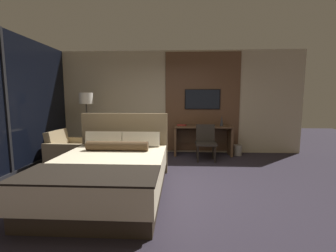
% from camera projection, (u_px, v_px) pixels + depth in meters
% --- Properties ---
extents(ground_plane, '(16.00, 16.00, 0.00)m').
position_uv_depth(ground_plane, '(163.00, 187.00, 3.84)').
color(ground_plane, '#28232D').
extents(wall_back_tv_panel, '(7.20, 0.09, 2.80)m').
position_uv_depth(wall_back_tv_panel, '(174.00, 102.00, 6.24)').
color(wall_back_tv_panel, '#BCAD8E').
rests_on(wall_back_tv_panel, ground_plane).
extents(wall_left_window, '(0.06, 6.00, 2.80)m').
position_uv_depth(wall_left_window, '(6.00, 108.00, 4.23)').
color(wall_left_window, black).
rests_on(wall_left_window, ground_plane).
extents(bed, '(1.72, 2.27, 1.21)m').
position_uv_depth(bed, '(110.00, 172.00, 3.56)').
color(bed, '#33281E').
rests_on(bed, ground_plane).
extents(desk, '(1.52, 0.52, 0.78)m').
position_uv_depth(desk, '(203.00, 136.00, 6.02)').
color(desk, brown).
rests_on(desk, ground_plane).
extents(tv, '(0.96, 0.04, 0.54)m').
position_uv_depth(tv, '(202.00, 99.00, 6.11)').
color(tv, black).
extents(desk_chair, '(0.51, 0.50, 0.87)m').
position_uv_depth(desk_chair, '(206.00, 139.00, 5.51)').
color(desk_chair, '#28231E').
rests_on(desk_chair, ground_plane).
extents(armchair_by_window, '(0.91, 0.93, 0.80)m').
position_uv_depth(armchair_by_window, '(71.00, 153.00, 5.08)').
color(armchair_by_window, '#998460').
rests_on(armchair_by_window, ground_plane).
extents(floor_lamp, '(0.34, 0.34, 1.65)m').
position_uv_depth(floor_lamp, '(86.00, 103.00, 5.71)').
color(floor_lamp, '#282623').
rests_on(floor_lamp, ground_plane).
extents(vase_tall, '(0.09, 0.09, 0.29)m').
position_uv_depth(vase_tall, '(222.00, 120.00, 5.93)').
color(vase_tall, '#333338').
rests_on(vase_tall, desk).
extents(book, '(0.26, 0.21, 0.03)m').
position_uv_depth(book, '(182.00, 125.00, 6.00)').
color(book, maroon).
rests_on(book, desk).
extents(waste_bin, '(0.22, 0.22, 0.28)m').
position_uv_depth(waste_bin, '(238.00, 150.00, 5.98)').
color(waste_bin, gray).
rests_on(waste_bin, ground_plane).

